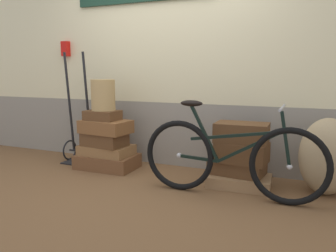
{
  "coord_description": "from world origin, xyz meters",
  "views": [
    {
      "loc": [
        1.64,
        -3.12,
        1.18
      ],
      "look_at": [
        0.2,
        0.21,
        0.59
      ],
      "focal_mm": 36.43,
      "sensor_mm": 36.0,
      "label": 1
    }
  ],
  "objects_px": {
    "suitcase_6": "(237,167)",
    "bicycle": "(230,159)",
    "suitcase_3": "(106,127)",
    "suitcase_1": "(107,150)",
    "suitcase_4": "(103,115)",
    "luggage_trolley": "(79,135)",
    "suitcase_0": "(107,161)",
    "wicker_basket": "(103,95)",
    "suitcase_8": "(242,133)",
    "burlap_sack": "(327,157)",
    "suitcase_5": "(239,181)",
    "suitcase_2": "(105,139)",
    "suitcase_7": "(242,152)"
  },
  "relations": [
    {
      "from": "suitcase_4",
      "to": "wicker_basket",
      "type": "relative_size",
      "value": 1.07
    },
    {
      "from": "suitcase_2",
      "to": "bicycle",
      "type": "distance_m",
      "value": 1.65
    },
    {
      "from": "suitcase_5",
      "to": "bicycle",
      "type": "relative_size",
      "value": 0.36
    },
    {
      "from": "burlap_sack",
      "to": "suitcase_8",
      "type": "bearing_deg",
      "value": -175.89
    },
    {
      "from": "suitcase_3",
      "to": "burlap_sack",
      "type": "height_order",
      "value": "burlap_sack"
    },
    {
      "from": "suitcase_0",
      "to": "suitcase_5",
      "type": "height_order",
      "value": "suitcase_0"
    },
    {
      "from": "suitcase_6",
      "to": "wicker_basket",
      "type": "relative_size",
      "value": 1.49
    },
    {
      "from": "wicker_basket",
      "to": "luggage_trolley",
      "type": "height_order",
      "value": "luggage_trolley"
    },
    {
      "from": "bicycle",
      "to": "suitcase_3",
      "type": "bearing_deg",
      "value": 168.21
    },
    {
      "from": "suitcase_1",
      "to": "suitcase_5",
      "type": "xyz_separation_m",
      "value": [
        1.64,
        -0.04,
        -0.17
      ]
    },
    {
      "from": "suitcase_4",
      "to": "suitcase_3",
      "type": "bearing_deg",
      "value": -5.15
    },
    {
      "from": "suitcase_8",
      "to": "suitcase_3",
      "type": "bearing_deg",
      "value": -179.69
    },
    {
      "from": "wicker_basket",
      "to": "suitcase_8",
      "type": "bearing_deg",
      "value": 0.7
    },
    {
      "from": "suitcase_8",
      "to": "suitcase_5",
      "type": "bearing_deg",
      "value": -88.76
    },
    {
      "from": "suitcase_3",
      "to": "suitcase_7",
      "type": "distance_m",
      "value": 1.64
    },
    {
      "from": "suitcase_3",
      "to": "suitcase_4",
      "type": "relative_size",
      "value": 1.46
    },
    {
      "from": "suitcase_1",
      "to": "suitcase_4",
      "type": "xyz_separation_m",
      "value": [
        -0.02,
        -0.03,
        0.43
      ]
    },
    {
      "from": "suitcase_6",
      "to": "bicycle",
      "type": "height_order",
      "value": "bicycle"
    },
    {
      "from": "suitcase_0",
      "to": "suitcase_6",
      "type": "bearing_deg",
      "value": -0.66
    },
    {
      "from": "suitcase_0",
      "to": "suitcase_3",
      "type": "relative_size",
      "value": 1.24
    },
    {
      "from": "suitcase_3",
      "to": "suitcase_5",
      "type": "relative_size",
      "value": 0.91
    },
    {
      "from": "suitcase_7",
      "to": "wicker_basket",
      "type": "bearing_deg",
      "value": -175.29
    },
    {
      "from": "suitcase_4",
      "to": "burlap_sack",
      "type": "height_order",
      "value": "burlap_sack"
    },
    {
      "from": "suitcase_5",
      "to": "burlap_sack",
      "type": "bearing_deg",
      "value": 4.21
    },
    {
      "from": "suitcase_3",
      "to": "suitcase_6",
      "type": "bearing_deg",
      "value": 7.69
    },
    {
      "from": "suitcase_7",
      "to": "suitcase_8",
      "type": "relative_size",
      "value": 0.96
    },
    {
      "from": "suitcase_1",
      "to": "suitcase_7",
      "type": "distance_m",
      "value": 1.66
    },
    {
      "from": "suitcase_7",
      "to": "bicycle",
      "type": "relative_size",
      "value": 0.29
    },
    {
      "from": "suitcase_3",
      "to": "bicycle",
      "type": "xyz_separation_m",
      "value": [
        1.59,
        -0.33,
        -0.15
      ]
    },
    {
      "from": "suitcase_7",
      "to": "burlap_sack",
      "type": "height_order",
      "value": "burlap_sack"
    },
    {
      "from": "suitcase_6",
      "to": "suitcase_5",
      "type": "bearing_deg",
      "value": -48.78
    },
    {
      "from": "suitcase_8",
      "to": "luggage_trolley",
      "type": "height_order",
      "value": "luggage_trolley"
    },
    {
      "from": "suitcase_0",
      "to": "suitcase_6",
      "type": "relative_size",
      "value": 1.3
    },
    {
      "from": "suitcase_0",
      "to": "suitcase_2",
      "type": "height_order",
      "value": "suitcase_2"
    },
    {
      "from": "suitcase_0",
      "to": "suitcase_5",
      "type": "bearing_deg",
      "value": -2.6
    },
    {
      "from": "suitcase_2",
      "to": "bicycle",
      "type": "xyz_separation_m",
      "value": [
        1.61,
        -0.33,
        0.01
      ]
    },
    {
      "from": "suitcase_0",
      "to": "luggage_trolley",
      "type": "bearing_deg",
      "value": 166.28
    },
    {
      "from": "suitcase_6",
      "to": "suitcase_1",
      "type": "bearing_deg",
      "value": -173.18
    },
    {
      "from": "suitcase_2",
      "to": "suitcase_8",
      "type": "height_order",
      "value": "suitcase_8"
    },
    {
      "from": "suitcase_4",
      "to": "suitcase_8",
      "type": "height_order",
      "value": "suitcase_4"
    },
    {
      "from": "suitcase_7",
      "to": "suitcase_0",
      "type": "bearing_deg",
      "value": -175.7
    },
    {
      "from": "bicycle",
      "to": "luggage_trolley",
      "type": "bearing_deg",
      "value": 167.17
    },
    {
      "from": "suitcase_2",
      "to": "burlap_sack",
      "type": "distance_m",
      "value": 2.45
    },
    {
      "from": "suitcase_3",
      "to": "suitcase_5",
      "type": "height_order",
      "value": "suitcase_3"
    },
    {
      "from": "suitcase_5",
      "to": "suitcase_8",
      "type": "bearing_deg",
      "value": 89.36
    },
    {
      "from": "burlap_sack",
      "to": "bicycle",
      "type": "relative_size",
      "value": 0.43
    },
    {
      "from": "suitcase_1",
      "to": "suitcase_0",
      "type": "bearing_deg",
      "value": 3.32
    },
    {
      "from": "suitcase_0",
      "to": "suitcase_7",
      "type": "distance_m",
      "value": 1.67
    },
    {
      "from": "suitcase_8",
      "to": "burlap_sack",
      "type": "bearing_deg",
      "value": 2.79
    },
    {
      "from": "suitcase_6",
      "to": "luggage_trolley",
      "type": "distance_m",
      "value": 2.11
    }
  ]
}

